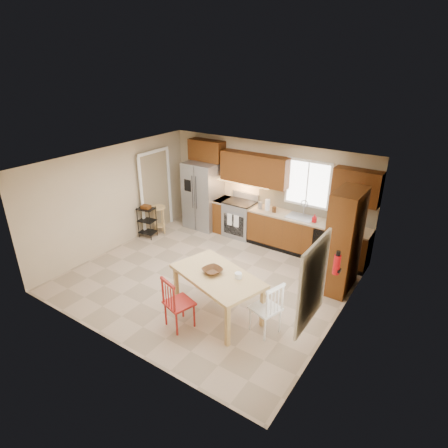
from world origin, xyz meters
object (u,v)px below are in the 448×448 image
chair_white (265,307)px  utility_cart (147,222)px  pantry (344,241)px  table_jar (238,277)px  soap_bottle (315,218)px  dining_table (217,295)px  bar_stool (159,220)px  refrigerator (203,195)px  range_stove (240,219)px  fire_extinguisher (337,265)px  chair_red (179,302)px  table_bowl (212,273)px

chair_white → utility_cart: (-4.32, 1.59, -0.08)m
pantry → table_jar: bearing=-120.9°
soap_bottle → dining_table: (-0.61, -3.00, -0.59)m
bar_stool → refrigerator: bearing=59.8°
range_stove → fire_extinguisher: 3.83m
fire_extinguisher → chair_red: size_ratio=0.36×
utility_cart → table_bowl: bearing=-35.7°
refrigerator → range_stove: bearing=3.0°
soap_bottle → table_bowl: (-0.72, -3.00, -0.16)m
table_bowl → table_jar: table_jar is taller
soap_bottle → pantry: size_ratio=0.09×
refrigerator → table_bowl: size_ratio=5.34×
soap_bottle → chair_red: soap_bottle is taller
pantry → utility_cart: (-4.93, -0.45, -0.63)m
table_jar → bar_stool: (-3.64, 1.89, -0.49)m
fire_extinguisher → chair_red: fire_extinguisher is taller
chair_red → table_bowl: bearing=86.4°
range_stove → refrigerator: bearing=-177.0°
soap_bottle → dining_table: soap_bottle is taller
soap_bottle → pantry: bearing=-43.5°
fire_extinguisher → chair_red: 2.78m
chair_white → utility_cart: chair_white is taller
range_stove → dining_table: bearing=-65.3°
refrigerator → chair_red: refrigerator is taller
pantry → table_jar: size_ratio=13.54×
range_stove → bar_stool: (-1.86, -1.09, -0.08)m
chair_red → chair_white: same height
refrigerator → utility_cart: (-0.80, -1.38, -0.49)m
chair_white → table_jar: bearing=101.6°
pantry → utility_cart: bearing=-174.7°
dining_table → chair_white: chair_white is taller
dining_table → table_jar: table_jar is taller
utility_cart → refrigerator: bearing=50.9°
chair_white → bar_stool: bearing=82.3°
chair_red → utility_cart: chair_red is taller
dining_table → chair_red: bearing=-101.3°
refrigerator → soap_bottle: refrigerator is taller
range_stove → soap_bottle: bearing=-2.4°
pantry → table_bowl: pantry is taller
chair_white → range_stove: bearing=55.0°
refrigerator → range_stove: size_ratio=1.98×
range_stove → table_bowl: range_stove is taller
refrigerator → table_bowl: bearing=-50.8°
pantry → chair_red: pantry is taller
pantry → fire_extinguisher: 1.07m
refrigerator → fire_extinguisher: (4.33, -1.98, 0.19)m
table_bowl → table_jar: bearing=12.5°
dining_table → range_stove: bearing=131.7°
fire_extinguisher → range_stove: bearing=147.4°
table_jar → utility_cart: table_jar is taller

